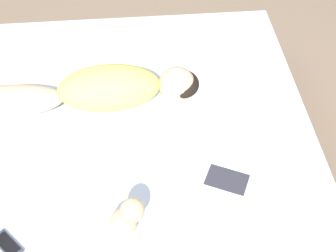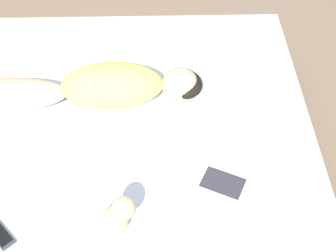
% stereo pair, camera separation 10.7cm
% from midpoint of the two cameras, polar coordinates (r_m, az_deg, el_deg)
% --- Properties ---
extents(ground_plane, '(12.00, 12.00, 0.00)m').
position_cam_midpoint_polar(ground_plane, '(2.88, -6.14, -5.24)').
color(ground_plane, '#7A6651').
extents(bed, '(1.95, 2.09, 0.44)m').
position_cam_midpoint_polar(bed, '(2.71, -6.50, -2.46)').
color(bed, brown).
rests_on(bed, ground_plane).
extents(person, '(0.30, 1.41, 0.24)m').
position_cam_midpoint_polar(person, '(2.57, -10.78, 4.12)').
color(person, '#DBB28E').
rests_on(person, bed).
extents(open_magazine, '(0.48, 0.43, 0.01)m').
position_cam_midpoint_polar(open_magazine, '(2.33, 6.51, -4.81)').
color(open_magazine, silver).
rests_on(open_magazine, bed).
extents(cell_phone, '(0.16, 0.15, 0.01)m').
position_cam_midpoint_polar(cell_phone, '(2.21, -20.34, -13.42)').
color(cell_phone, '#333842').
rests_on(cell_phone, bed).
extents(plush_toy, '(0.13, 0.16, 0.20)m').
position_cam_midpoint_polar(plush_toy, '(2.06, -6.61, -11.08)').
color(plush_toy, '#D1B289').
rests_on(plush_toy, bed).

